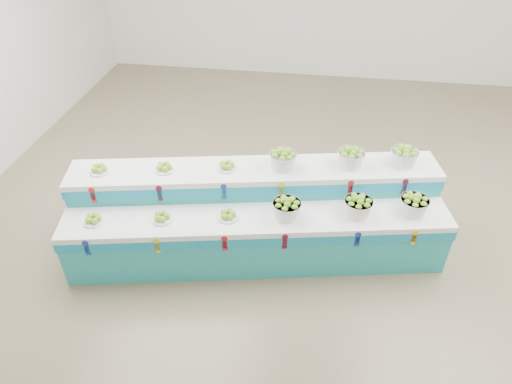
{
  "coord_description": "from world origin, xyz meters",
  "views": [
    {
      "loc": [
        -0.18,
        -4.92,
        4.07
      ],
      "look_at": [
        -0.82,
        -0.69,
        0.87
      ],
      "focal_mm": 32.28,
      "sensor_mm": 36.0,
      "label": 1
    }
  ],
  "objects_px": {
    "basket_lower_left": "(287,208)",
    "plate_upper_mid": "(164,167)",
    "display_stand": "(256,216)",
    "basket_upper_right": "(404,156)"
  },
  "relations": [
    {
      "from": "basket_lower_left",
      "to": "plate_upper_mid",
      "type": "relative_size",
      "value": 1.41
    },
    {
      "from": "display_stand",
      "to": "basket_lower_left",
      "type": "height_order",
      "value": "display_stand"
    },
    {
      "from": "display_stand",
      "to": "basket_upper_right",
      "type": "distance_m",
      "value": 1.91
    },
    {
      "from": "basket_lower_left",
      "to": "basket_upper_right",
      "type": "relative_size",
      "value": 1.0
    },
    {
      "from": "display_stand",
      "to": "plate_upper_mid",
      "type": "relative_size",
      "value": 19.32
    },
    {
      "from": "plate_upper_mid",
      "to": "basket_upper_right",
      "type": "xyz_separation_m",
      "value": [
        2.8,
        0.56,
        0.07
      ]
    },
    {
      "from": "display_stand",
      "to": "basket_lower_left",
      "type": "bearing_deg",
      "value": -39.73
    },
    {
      "from": "basket_lower_left",
      "to": "basket_upper_right",
      "type": "height_order",
      "value": "basket_upper_right"
    },
    {
      "from": "display_stand",
      "to": "plate_upper_mid",
      "type": "bearing_deg",
      "value": 165.52
    },
    {
      "from": "basket_lower_left",
      "to": "plate_upper_mid",
      "type": "bearing_deg",
      "value": 169.82
    }
  ]
}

